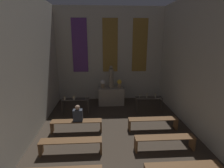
# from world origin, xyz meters

# --- Properties ---
(wall_back) EXTENTS (6.35, 0.16, 5.31)m
(wall_back) POSITION_xyz_m (0.00, 9.29, 2.68)
(wall_back) COLOR beige
(wall_back) RESTS_ON ground_plane
(wall_left) EXTENTS (0.12, 9.47, 5.31)m
(wall_left) POSITION_xyz_m (-3.11, 4.62, 2.66)
(wall_left) COLOR beige
(wall_left) RESTS_ON ground_plane
(wall_right) EXTENTS (0.12, 9.47, 5.31)m
(wall_right) POSITION_xyz_m (3.11, 4.62, 2.66)
(wall_right) COLOR beige
(wall_right) RESTS_ON ground_plane
(altar) EXTENTS (1.40, 0.68, 0.95)m
(altar) POSITION_xyz_m (0.00, 8.29, 0.48)
(altar) COLOR gray
(altar) RESTS_ON ground_plane
(statue) EXTENTS (0.26, 0.26, 1.23)m
(statue) POSITION_xyz_m (0.00, 8.29, 1.53)
(statue) COLOR gray
(statue) RESTS_ON altar
(flower_vase_left) EXTENTS (0.25, 0.25, 0.46)m
(flower_vase_left) POSITION_xyz_m (-0.45, 8.29, 1.22)
(flower_vase_left) COLOR #937A5B
(flower_vase_left) RESTS_ON altar
(flower_vase_right) EXTENTS (0.25, 0.25, 0.46)m
(flower_vase_right) POSITION_xyz_m (0.45, 8.29, 1.22)
(flower_vase_right) COLOR #937A5B
(flower_vase_right) RESTS_ON altar
(candle_rack_left) EXTENTS (1.28, 0.38, 0.99)m
(candle_rack_left) POSITION_xyz_m (-1.79, 7.03, 0.68)
(candle_rack_left) COLOR #332D28
(candle_rack_left) RESTS_ON ground_plane
(candle_rack_right) EXTENTS (1.28, 0.38, 0.99)m
(candle_rack_right) POSITION_xyz_m (1.78, 7.03, 0.68)
(candle_rack_right) COLOR #332D28
(candle_rack_right) RESTS_ON ground_plane
(pew_third_left) EXTENTS (1.98, 0.36, 0.47)m
(pew_third_left) POSITION_xyz_m (-1.53, 4.05, 0.34)
(pew_third_left) COLOR brown
(pew_third_left) RESTS_ON ground_plane
(pew_third_right) EXTENTS (1.98, 0.36, 0.47)m
(pew_third_right) POSITION_xyz_m (1.53, 4.05, 0.34)
(pew_third_right) COLOR brown
(pew_third_right) RESTS_ON ground_plane
(pew_back_left) EXTENTS (1.98, 0.36, 0.47)m
(pew_back_left) POSITION_xyz_m (-1.53, 5.40, 0.34)
(pew_back_left) COLOR brown
(pew_back_left) RESTS_ON ground_plane
(pew_back_right) EXTENTS (1.98, 0.36, 0.47)m
(pew_back_right) POSITION_xyz_m (1.53, 5.40, 0.34)
(pew_back_right) COLOR brown
(pew_back_right) RESTS_ON ground_plane
(person_seated) EXTENTS (0.36, 0.24, 0.65)m
(person_seated) POSITION_xyz_m (-1.46, 5.40, 0.75)
(person_seated) COLOR #383D47
(person_seated) RESTS_ON pew_back_left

